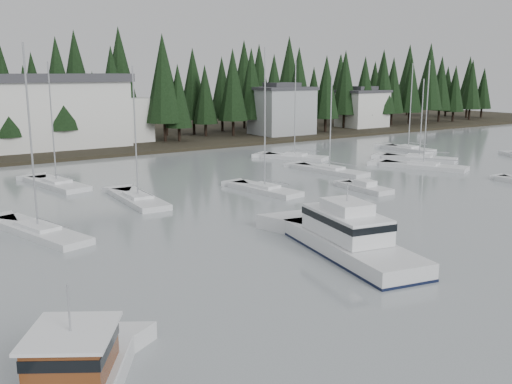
# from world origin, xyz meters

# --- Properties ---
(far_shore_land) EXTENTS (240.00, 54.00, 1.00)m
(far_shore_land) POSITION_xyz_m (0.00, 97.00, 0.00)
(far_shore_land) COLOR black
(far_shore_land) RESTS_ON ground
(conifer_treeline) EXTENTS (200.00, 22.00, 20.00)m
(conifer_treeline) POSITION_xyz_m (0.00, 86.00, 0.00)
(conifer_treeline) COLOR black
(conifer_treeline) RESTS_ON ground
(house_east_a) EXTENTS (10.60, 8.48, 9.25)m
(house_east_a) POSITION_xyz_m (36.00, 78.00, 4.90)
(house_east_a) COLOR #999EA0
(house_east_a) RESTS_ON ground
(house_east_b) EXTENTS (9.54, 7.42, 8.25)m
(house_east_b) POSITION_xyz_m (58.00, 80.00, 4.40)
(house_east_b) COLOR silver
(house_east_b) RESTS_ON ground
(harbor_inn) EXTENTS (29.50, 11.50, 10.90)m
(harbor_inn) POSITION_xyz_m (-2.96, 82.34, 5.78)
(harbor_inn) COLOR silver
(harbor_inn) RESTS_ON ground
(cabin_cruiser_center) EXTENTS (6.11, 12.97, 5.36)m
(cabin_cruiser_center) POSITION_xyz_m (-0.73, 20.31, 0.80)
(cabin_cruiser_center) COLOR silver
(cabin_cruiser_center) RESTS_ON ground
(sailboat_0) EXTENTS (6.96, 9.20, 13.57)m
(sailboat_0) POSITION_xyz_m (21.58, 55.29, 0.07)
(sailboat_0) COLOR silver
(sailboat_0) RESTS_ON ground
(sailboat_1) EXTENTS (5.36, 11.13, 14.25)m
(sailboat_1) POSITION_xyz_m (-16.61, 36.38, 0.08)
(sailboat_1) COLOR silver
(sailboat_1) RESTS_ON ground
(sailboat_2) EXTENTS (3.97, 10.38, 12.19)m
(sailboat_2) POSITION_xyz_m (18.51, 44.48, 0.06)
(sailboat_2) COLOR silver
(sailboat_2) RESTS_ON ground
(sailboat_3) EXTENTS (3.74, 8.78, 14.53)m
(sailboat_3) POSITION_xyz_m (5.80, 39.55, 0.10)
(sailboat_3) COLOR silver
(sailboat_3) RESTS_ON ground
(sailboat_4) EXTENTS (7.02, 10.73, 13.56)m
(sailboat_4) POSITION_xyz_m (30.16, 40.31, 0.06)
(sailboat_4) COLOR silver
(sailboat_4) RESTS_ON ground
(sailboat_5) EXTENTS (3.31, 8.25, 13.43)m
(sailboat_5) POSITION_xyz_m (40.94, 52.31, 0.08)
(sailboat_5) COLOR silver
(sailboat_5) RESTS_ON ground
(sailboat_8) EXTENTS (4.67, 10.13, 13.25)m
(sailboat_8) POSITION_xyz_m (-10.67, 53.92, 0.07)
(sailboat_8) COLOR silver
(sailboat_8) RESTS_ON ground
(sailboat_10) EXTENTS (3.10, 9.64, 12.75)m
(sailboat_10) POSITION_xyz_m (-6.38, 42.38, 0.07)
(sailboat_10) COLOR silver
(sailboat_10) RESTS_ON ground
(sailboat_12) EXTENTS (7.06, 9.83, 11.34)m
(sailboat_12) POSITION_xyz_m (34.81, 44.94, 0.05)
(sailboat_12) COLOR silver
(sailboat_12) RESTS_ON ground
(runabout_1) EXTENTS (2.27, 6.06, 1.42)m
(runabout_1) POSITION_xyz_m (14.62, 34.55, 0.13)
(runabout_1) COLOR silver
(runabout_1) RESTS_ON ground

